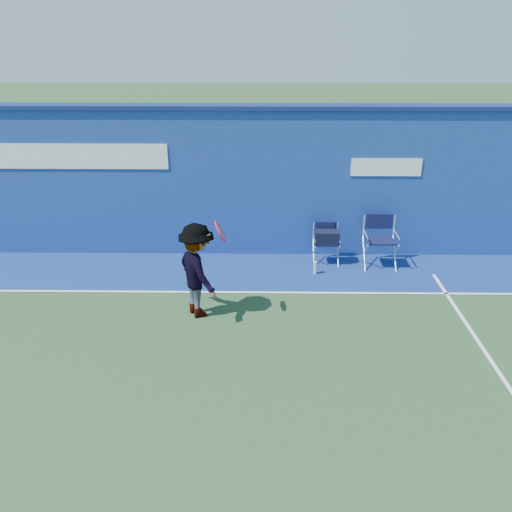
{
  "coord_description": "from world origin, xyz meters",
  "views": [
    {
      "loc": [
        1.15,
        -5.61,
        4.58
      ],
      "look_at": [
        1.04,
        2.6,
        1.0
      ],
      "focal_mm": 38.0,
      "sensor_mm": 36.0,
      "label": 1
    }
  ],
  "objects_px": {
    "directors_chair_right": "(379,251)",
    "water_bottle": "(315,268)",
    "tennis_player": "(198,270)",
    "directors_chair_left": "(326,247)"
  },
  "relations": [
    {
      "from": "directors_chair_right",
      "to": "tennis_player",
      "type": "bearing_deg",
      "value": -149.48
    },
    {
      "from": "directors_chair_right",
      "to": "water_bottle",
      "type": "distance_m",
      "value": 1.39
    },
    {
      "from": "directors_chair_left",
      "to": "tennis_player",
      "type": "xyz_separation_m",
      "value": [
        -2.35,
        -2.14,
        0.46
      ]
    },
    {
      "from": "directors_chair_left",
      "to": "directors_chair_right",
      "type": "xyz_separation_m",
      "value": [
        1.06,
        -0.12,
        -0.03
      ]
    },
    {
      "from": "water_bottle",
      "to": "tennis_player",
      "type": "height_order",
      "value": "tennis_player"
    },
    {
      "from": "directors_chair_left",
      "to": "water_bottle",
      "type": "distance_m",
      "value": 0.62
    },
    {
      "from": "water_bottle",
      "to": "directors_chair_right",
      "type": "bearing_deg",
      "value": 17.05
    },
    {
      "from": "directors_chair_right",
      "to": "water_bottle",
      "type": "bearing_deg",
      "value": -162.95
    },
    {
      "from": "water_bottle",
      "to": "tennis_player",
      "type": "xyz_separation_m",
      "value": [
        -2.1,
        -1.61,
        0.68
      ]
    },
    {
      "from": "directors_chair_right",
      "to": "directors_chair_left",
      "type": "bearing_deg",
      "value": 173.44
    }
  ]
}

